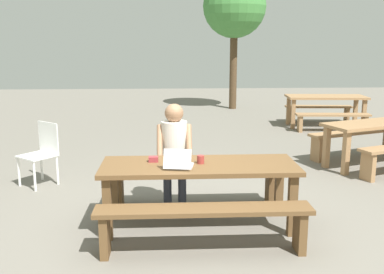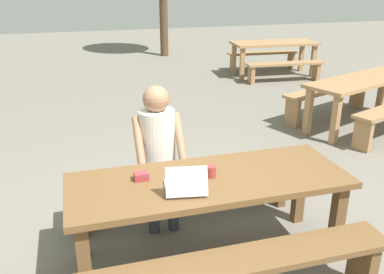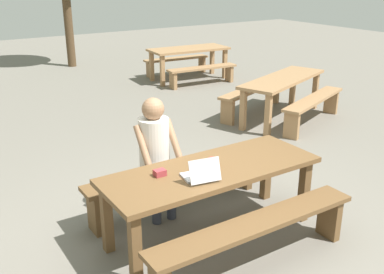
{
  "view_description": "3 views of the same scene",
  "coord_description": "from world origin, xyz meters",
  "views": [
    {
      "loc": [
        -0.32,
        -4.75,
        2.06
      ],
      "look_at": [
        -0.07,
        0.25,
        0.98
      ],
      "focal_mm": 41.92,
      "sensor_mm": 36.0,
      "label": 1
    },
    {
      "loc": [
        -0.93,
        -2.72,
        2.2
      ],
      "look_at": [
        -0.07,
        0.25,
        0.98
      ],
      "focal_mm": 39.3,
      "sensor_mm": 36.0,
      "label": 2
    },
    {
      "loc": [
        -2.32,
        -3.23,
        2.53
      ],
      "look_at": [
        -0.07,
        0.25,
        0.98
      ],
      "focal_mm": 42.54,
      "sensor_mm": 36.0,
      "label": 3
    }
  ],
  "objects": [
    {
      "name": "person_seated",
      "position": [
        -0.26,
        0.63,
        0.78
      ],
      "size": [
        0.43,
        0.42,
        1.31
      ],
      "color": "#333847",
      "rests_on": "ground"
    },
    {
      "name": "picnic_table_front",
      "position": [
        0.0,
        0.0,
        0.63
      ],
      "size": [
        2.16,
        0.79,
        0.73
      ],
      "color": "brown",
      "rests_on": "ground"
    },
    {
      "name": "coffee_mug",
      "position": [
        0.02,
        0.02,
        0.78
      ],
      "size": [
        0.08,
        0.08,
        0.09
      ],
      "color": "#99332D",
      "rests_on": "picnic_table_front"
    },
    {
      "name": "bench_far",
      "position": [
        0.0,
        0.67,
        0.37
      ],
      "size": [
        2.12,
        0.3,
        0.48
      ],
      "color": "brown",
      "rests_on": "ground"
    },
    {
      "name": "picnic_table_mid",
      "position": [
        3.48,
        5.87,
        0.64
      ],
      "size": [
        1.92,
        0.93,
        0.76
      ],
      "rotation": [
        0.0,
        0.0,
        -0.07
      ],
      "color": "#9E754C",
      "rests_on": "ground"
    },
    {
      "name": "bench_mid_north",
      "position": [
        3.52,
        6.52,
        0.32
      ],
      "size": [
        1.7,
        0.42,
        0.42
      ],
      "rotation": [
        0.0,
        0.0,
        -0.07
      ],
      "color": "#9E754C",
      "rests_on": "ground"
    },
    {
      "name": "laptop",
      "position": [
        -0.23,
        -0.15,
        0.79
      ],
      "size": [
        0.34,
        0.33,
        0.22
      ],
      "rotation": [
        0.0,
        0.0,
        2.97
      ],
      "color": "silver",
      "rests_on": "picnic_table_front"
    },
    {
      "name": "bench_near",
      "position": [
        0.0,
        -0.67,
        0.37
      ],
      "size": [
        2.12,
        0.3,
        0.48
      ],
      "color": "brown",
      "rests_on": "ground"
    },
    {
      "name": "bench_mid_south",
      "position": [
        3.43,
        5.23,
        0.32
      ],
      "size": [
        1.7,
        0.42,
        0.42
      ],
      "rotation": [
        0.0,
        0.0,
        -0.07
      ],
      "color": "#9E754C",
      "rests_on": "ground"
    },
    {
      "name": "ground_plane",
      "position": [
        0.0,
        0.0,
        0.0
      ],
      "size": [
        30.0,
        30.0,
        0.0
      ],
      "primitive_type": "plane",
      "color": "slate"
    },
    {
      "name": "picnic_table_rear",
      "position": [
        3.22,
        2.41,
        0.63
      ],
      "size": [
        2.19,
        1.35,
        0.74
      ],
      "rotation": [
        0.0,
        0.0,
        0.36
      ],
      "color": "#9E754C",
      "rests_on": "ground"
    },
    {
      "name": "bench_rear_north",
      "position": [
        3.02,
        2.97,
        0.36
      ],
      "size": [
        1.87,
        0.94,
        0.48
      ],
      "rotation": [
        0.0,
        0.0,
        0.36
      ],
      "color": "#9E754C",
      "rests_on": "ground"
    },
    {
      "name": "small_pouch",
      "position": [
        -0.51,
        0.12,
        0.76
      ],
      "size": [
        0.11,
        0.08,
        0.06
      ],
      "color": "#993338",
      "rests_on": "picnic_table_front"
    }
  ]
}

